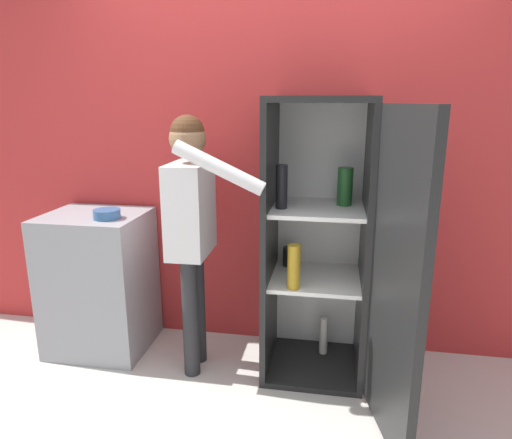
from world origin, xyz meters
TOP-DOWN VIEW (x-y plane):
  - ground_plane at (0.00, 0.00)m, footprint 12.00×12.00m
  - wall_back at (0.00, 0.98)m, footprint 7.00×0.06m
  - refrigerator at (0.40, 0.55)m, footprint 0.78×1.16m
  - person at (-0.42, 0.51)m, footprint 0.59×0.51m
  - counter at (-1.13, 0.65)m, footprint 0.63×0.55m
  - bowl at (-0.98, 0.56)m, footprint 0.16×0.16m

SIDE VIEW (x-z plane):
  - ground_plane at x=0.00m, z-range 0.00..0.00m
  - counter at x=-1.13m, z-range 0.00..0.94m
  - refrigerator at x=0.40m, z-range 0.00..1.67m
  - bowl at x=-0.98m, z-range 0.94..1.00m
  - person at x=-0.42m, z-range 0.22..1.80m
  - wall_back at x=0.00m, z-range 0.00..2.55m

